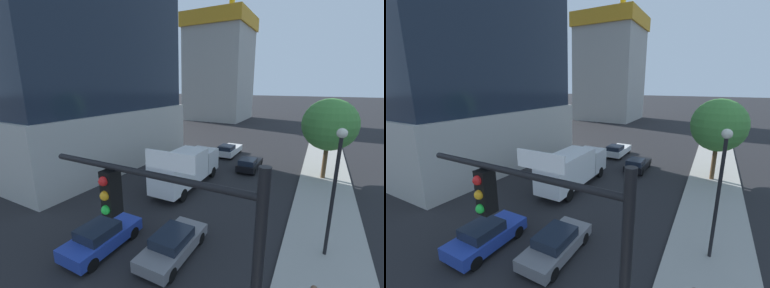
# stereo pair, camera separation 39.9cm
# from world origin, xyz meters

# --- Properties ---
(sidewalk) EXTENTS (4.01, 120.00, 0.15)m
(sidewalk) POSITION_xyz_m (8.53, 20.00, 0.07)
(sidewalk) COLOR #9E9B93
(sidewalk) RESTS_ON ground
(construction_building) EXTENTS (14.17, 14.17, 31.48)m
(construction_building) POSITION_xyz_m (-15.06, 58.10, 13.14)
(construction_building) COLOR #B2AFA8
(construction_building) RESTS_ON ground
(traffic_light_pole) EXTENTS (5.08, 0.48, 6.92)m
(traffic_light_pole) POSITION_xyz_m (5.49, 4.78, 4.88)
(traffic_light_pole) COLOR black
(traffic_light_pole) RESTS_ON sidewalk
(street_lamp) EXTENTS (0.44, 0.44, 6.30)m
(street_lamp) POSITION_xyz_m (8.50, 13.43, 4.23)
(street_lamp) COLOR black
(street_lamp) RESTS_ON sidewalk
(street_tree) EXTENTS (4.45, 4.45, 7.03)m
(street_tree) POSITION_xyz_m (8.35, 24.87, 4.94)
(street_tree) COLOR brown
(street_tree) RESTS_ON sidewalk
(car_gray) EXTENTS (1.77, 4.25, 1.32)m
(car_gray) POSITION_xyz_m (1.86, 10.00, 0.67)
(car_gray) COLOR slate
(car_gray) RESTS_ON ground
(car_white) EXTENTS (1.86, 4.41, 1.41)m
(car_white) POSITION_xyz_m (-1.64, 28.07, 0.71)
(car_white) COLOR silver
(car_white) RESTS_ON ground
(car_blue) EXTENTS (1.80, 4.12, 1.43)m
(car_blue) POSITION_xyz_m (-1.64, 8.72, 0.71)
(car_blue) COLOR #233D9E
(car_blue) RESTS_ON ground
(car_black) EXTENTS (1.74, 4.03, 1.33)m
(car_black) POSITION_xyz_m (1.86, 24.17, 0.66)
(car_black) COLOR black
(car_black) RESTS_ON ground
(box_truck) EXTENTS (2.29, 7.98, 3.06)m
(box_truck) POSITION_xyz_m (-1.64, 17.62, 1.72)
(box_truck) COLOR silver
(box_truck) RESTS_ON ground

